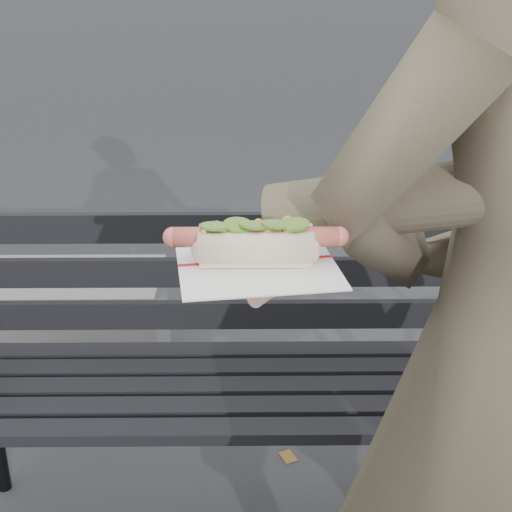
# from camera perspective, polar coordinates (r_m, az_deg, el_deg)

# --- Properties ---
(park_bench) EXTENTS (1.50, 0.44, 0.88)m
(park_bench) POSITION_cam_1_polar(r_m,az_deg,el_deg) (1.90, -3.37, -7.92)
(park_bench) COLOR black
(park_bench) RESTS_ON ground
(concrete_block) EXTENTS (1.20, 0.40, 0.40)m
(concrete_block) POSITION_cam_1_polar(r_m,az_deg,el_deg) (2.89, -19.37, -5.12)
(concrete_block) COLOR slate
(concrete_block) RESTS_ON ground
(held_hotdog) EXTENTS (0.63, 0.32, 0.20)m
(held_hotdog) POSITION_cam_1_polar(r_m,az_deg,el_deg) (0.94, 11.78, 3.59)
(held_hotdog) COLOR #4A4231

